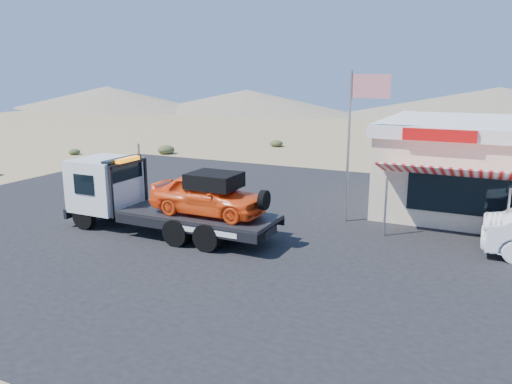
# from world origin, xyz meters

# --- Properties ---
(ground) EXTENTS (120.00, 120.00, 0.00)m
(ground) POSITION_xyz_m (0.00, 0.00, 0.00)
(ground) COLOR #927853
(ground) RESTS_ON ground
(asphalt_lot) EXTENTS (32.00, 24.00, 0.02)m
(asphalt_lot) POSITION_xyz_m (2.00, 3.00, 0.01)
(asphalt_lot) COLOR black
(asphalt_lot) RESTS_ON ground
(tow_truck) EXTENTS (8.24, 2.44, 2.75)m
(tow_truck) POSITION_xyz_m (-1.04, 0.09, 1.48)
(tow_truck) COLOR black
(tow_truck) RESTS_ON asphalt_lot
(jerky_store) EXTENTS (10.40, 9.97, 3.90)m
(jerky_store) POSITION_xyz_m (10.50, 8.97, 1.99)
(jerky_store) COLOR beige
(jerky_store) RESTS_ON asphalt_lot
(flagpole) EXTENTS (1.55, 0.10, 6.00)m
(flagpole) POSITION_xyz_m (4.93, 4.50, 3.76)
(flagpole) COLOR #99999E
(flagpole) RESTS_ON asphalt_lot
(desert_scrub) EXTENTS (28.28, 35.44, 0.69)m
(desert_scrub) POSITION_xyz_m (-13.45, 9.43, 0.28)
(desert_scrub) COLOR #363E21
(desert_scrub) RESTS_ON ground
(distant_hills) EXTENTS (126.00, 48.00, 4.20)m
(distant_hills) POSITION_xyz_m (-9.77, 55.14, 1.89)
(distant_hills) COLOR #726B59
(distant_hills) RESTS_ON ground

